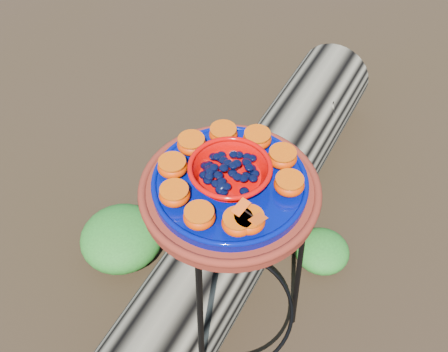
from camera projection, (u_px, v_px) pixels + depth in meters
ground at (228, 330)px, 1.86m from camera, size 60.00×60.00×0.00m
plant_stand at (229, 275)px, 1.60m from camera, size 0.44×0.44×0.70m
terracotta_saucer at (230, 192)px, 1.33m from camera, size 0.42×0.42×0.03m
cobalt_plate at (230, 184)px, 1.30m from camera, size 0.36×0.36×0.02m
red_bowl at (230, 174)px, 1.28m from camera, size 0.18×0.18×0.05m
glass_gems at (230, 163)px, 1.25m from camera, size 0.14×0.14×0.02m
orange_half_0 at (249, 221)px, 1.19m from camera, size 0.07×0.07×0.04m
orange_half_1 at (289, 184)px, 1.26m from camera, size 0.07×0.07×0.04m
orange_half_2 at (282, 157)px, 1.32m from camera, size 0.07×0.07×0.04m
orange_half_3 at (257, 139)px, 1.36m from camera, size 0.07×0.07×0.04m
orange_half_4 at (223, 134)px, 1.37m from camera, size 0.07×0.07×0.04m
orange_half_5 at (192, 144)px, 1.35m from camera, size 0.07×0.07×0.04m
orange_half_6 at (173, 167)px, 1.30m from camera, size 0.07×0.07×0.04m
orange_half_7 at (175, 195)px, 1.24m from camera, size 0.07×0.07×0.04m
orange_half_8 at (199, 217)px, 1.20m from camera, size 0.07×0.07×0.04m
orange_half_9 at (238, 223)px, 1.19m from camera, size 0.07×0.07×0.04m
butterfly at (249, 213)px, 1.17m from camera, size 0.09×0.07×0.02m
driftwood_log at (255, 199)px, 2.04m from camera, size 1.68×1.03×0.31m
foliage_left at (154, 346)px, 1.75m from camera, size 0.28×0.28×0.14m
foliage_right at (322, 250)px, 2.01m from camera, size 0.20×0.20×0.10m
foliage_back at (121, 237)px, 2.02m from camera, size 0.30×0.30×0.15m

